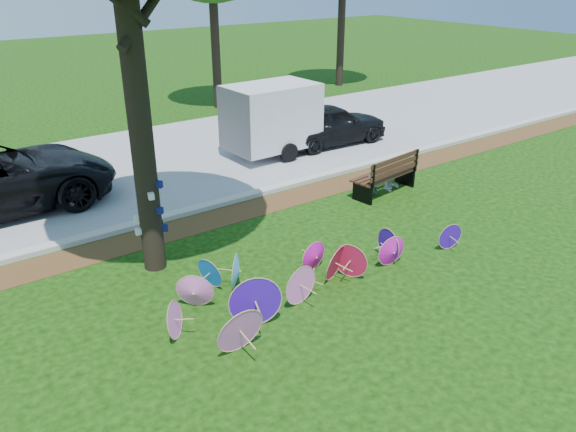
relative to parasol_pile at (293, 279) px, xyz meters
The scene contains 10 objects.
ground 0.81m from the parasol_pile, 57.70° to the right, with size 90.00×90.00×0.00m, color black.
mulch_strip 3.93m from the parasol_pile, 84.34° to the left, with size 90.00×1.00×0.01m, color #472D16.
curb 4.62m from the parasol_pile, 85.20° to the left, with size 90.00×0.30×0.12m, color #B7B5AD.
street 8.76m from the parasol_pile, 87.47° to the left, with size 90.00×8.00×0.01m, color gray.
parasol_pile is the anchor object (origin of this frame).
dark_pickup 9.75m from the parasol_pile, 46.45° to the left, with size 1.65×4.11×1.40m, color black.
cargo_trailer 8.55m from the parasol_pile, 58.23° to the left, with size 2.80×1.77×2.56m, color silver.
park_bench 5.75m from the parasol_pile, 28.79° to the left, with size 2.06×0.78×1.08m, color black, non-canonical shape.
person_left 5.48m from the parasol_pile, 31.01° to the left, with size 0.40×0.26×1.10m, color #363F4A.
person_right 6.09m from the parasol_pile, 27.62° to the left, with size 0.49×0.38×1.01m, color #B5B7BF.
Camera 1 is at (-5.70, -6.56, 5.67)m, focal length 35.00 mm.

